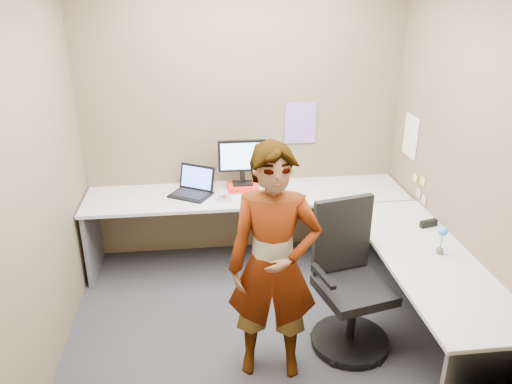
{
  "coord_description": "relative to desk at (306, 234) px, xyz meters",
  "views": [
    {
      "loc": [
        -0.42,
        -3.25,
        2.56
      ],
      "look_at": [
        0.0,
        0.25,
        1.05
      ],
      "focal_mm": 35.0,
      "sensor_mm": 36.0,
      "label": 1
    }
  ],
  "objects": [
    {
      "name": "ground",
      "position": [
        -0.44,
        -0.39,
        -0.59
      ],
      "size": [
        3.0,
        3.0,
        0.0
      ],
      "primitive_type": "plane",
      "color": "#29292E",
      "rests_on": "ground"
    },
    {
      "name": "wall_back",
      "position": [
        -0.44,
        0.91,
        0.76
      ],
      "size": [
        3.0,
        0.0,
        3.0
      ],
      "primitive_type": "plane",
      "rotation": [
        1.57,
        0.0,
        0.0
      ],
      "color": "brown",
      "rests_on": "ground"
    },
    {
      "name": "wall_right",
      "position": [
        1.06,
        -0.39,
        0.76
      ],
      "size": [
        0.0,
        2.7,
        2.7
      ],
      "primitive_type": "plane",
      "rotation": [
        1.57,
        0.0,
        -1.57
      ],
      "color": "brown",
      "rests_on": "ground"
    },
    {
      "name": "wall_left",
      "position": [
        -1.94,
        -0.39,
        0.76
      ],
      "size": [
        0.0,
        2.7,
        2.7
      ],
      "primitive_type": "plane",
      "rotation": [
        1.57,
        0.0,
        1.57
      ],
      "color": "brown",
      "rests_on": "ground"
    },
    {
      "name": "desk",
      "position": [
        0.0,
        0.0,
        0.0
      ],
      "size": [
        2.98,
        2.58,
        0.73
      ],
      "color": "#B8B8B8",
      "rests_on": "ground"
    },
    {
      "name": "paper_ream",
      "position": [
        -0.47,
        0.69,
        0.17
      ],
      "size": [
        0.28,
        0.21,
        0.06
      ],
      "primitive_type": "cube",
      "rotation": [
        0.0,
        0.0,
        0.0
      ],
      "color": "red",
      "rests_on": "desk"
    },
    {
      "name": "monitor",
      "position": [
        -0.47,
        0.7,
        0.45
      ],
      "size": [
        0.45,
        0.13,
        0.42
      ],
      "rotation": [
        0.0,
        0.0,
        0.0
      ],
      "color": "black",
      "rests_on": "paper_ream"
    },
    {
      "name": "laptop",
      "position": [
        -0.93,
        0.64,
        0.21
      ],
      "size": [
        0.45,
        0.43,
        0.25
      ],
      "rotation": [
        0.0,
        0.0,
        -0.53
      ],
      "color": "black",
      "rests_on": "desk"
    },
    {
      "name": "trackball_mouse",
      "position": [
        -0.65,
        0.43,
        0.17
      ],
      "size": [
        0.12,
        0.08,
        0.07
      ],
      "color": "#B7B7BC",
      "rests_on": "desk"
    },
    {
      "name": "origami",
      "position": [
        -0.21,
        0.53,
        0.17
      ],
      "size": [
        0.1,
        0.1,
        0.06
      ],
      "primitive_type": "cone",
      "color": "white",
      "rests_on": "desk"
    },
    {
      "name": "stapler",
      "position": [
        0.94,
        -0.26,
        0.17
      ],
      "size": [
        0.16,
        0.08,
        0.05
      ],
      "primitive_type": "cube",
      "rotation": [
        0.0,
        0.0,
        0.26
      ],
      "color": "black",
      "rests_on": "desk"
    },
    {
      "name": "flower",
      "position": [
        0.84,
        -0.67,
        0.28
      ],
      "size": [
        0.07,
        0.07,
        0.22
      ],
      "color": "brown",
      "rests_on": "desk"
    },
    {
      "name": "calendar_purple",
      "position": [
        0.11,
        0.9,
        0.71
      ],
      "size": [
        0.3,
        0.01,
        0.4
      ],
      "primitive_type": "cube",
      "color": "#846BB7",
      "rests_on": "wall_back"
    },
    {
      "name": "calendar_white",
      "position": [
        1.05,
        0.51,
        0.66
      ],
      "size": [
        0.01,
        0.28,
        0.38
      ],
      "primitive_type": "cube",
      "color": "white",
      "rests_on": "wall_right"
    },
    {
      "name": "sticky_note_a",
      "position": [
        1.05,
        0.16,
        0.36
      ],
      "size": [
        0.01,
        0.07,
        0.07
      ],
      "primitive_type": "cube",
      "color": "#F2E059",
      "rests_on": "wall_right"
    },
    {
      "name": "sticky_note_b",
      "position": [
        1.05,
        0.21,
        0.23
      ],
      "size": [
        0.01,
        0.07,
        0.07
      ],
      "primitive_type": "cube",
      "color": "pink",
      "rests_on": "wall_right"
    },
    {
      "name": "sticky_note_c",
      "position": [
        1.05,
        0.09,
        0.21
      ],
      "size": [
        0.01,
        0.07,
        0.07
      ],
      "primitive_type": "cube",
      "color": "pink",
      "rests_on": "wall_right"
    },
    {
      "name": "sticky_note_d",
      "position": [
        1.05,
        0.31,
        0.33
      ],
      "size": [
        0.01,
        0.07,
        0.07
      ],
      "primitive_type": "cube",
      "color": "#F2E059",
      "rests_on": "wall_right"
    },
    {
      "name": "office_chair",
      "position": [
        0.19,
        -0.65,
        -0.14
      ],
      "size": [
        0.62,
        0.59,
        1.1
      ],
      "rotation": [
        0.0,
        0.0,
        0.23
      ],
      "color": "black",
      "rests_on": "ground"
    },
    {
      "name": "person",
      "position": [
        -0.41,
        -0.87,
        0.24
      ],
      "size": [
        0.66,
        0.48,
        1.67
      ],
      "primitive_type": "imported",
      "rotation": [
        0.0,
        0.0,
        -0.15
      ],
      "color": "#999399",
      "rests_on": "ground"
    }
  ]
}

